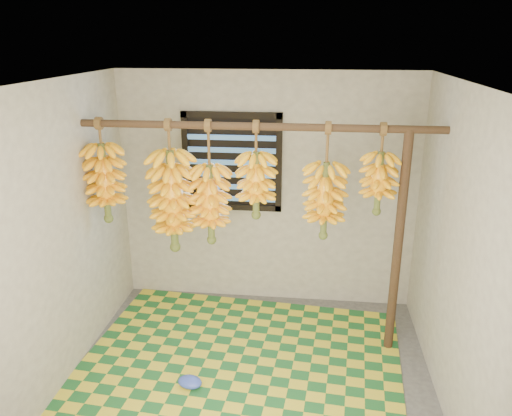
# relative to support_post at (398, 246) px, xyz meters

# --- Properties ---
(floor) EXTENTS (3.00, 3.00, 0.01)m
(floor) POSITION_rel_support_post_xyz_m (-1.20, -0.70, -1.00)
(floor) COLOR #444444
(floor) RESTS_ON ground
(ceiling) EXTENTS (3.00, 3.00, 0.01)m
(ceiling) POSITION_rel_support_post_xyz_m (-1.20, -0.70, 1.40)
(ceiling) COLOR silver
(ceiling) RESTS_ON wall_back
(wall_back) EXTENTS (3.00, 0.01, 2.40)m
(wall_back) POSITION_rel_support_post_xyz_m (-1.20, 0.80, 0.20)
(wall_back) COLOR gray
(wall_back) RESTS_ON floor
(wall_left) EXTENTS (0.01, 3.00, 2.40)m
(wall_left) POSITION_rel_support_post_xyz_m (-2.71, -0.70, 0.20)
(wall_left) COLOR gray
(wall_left) RESTS_ON floor
(wall_right) EXTENTS (0.01, 3.00, 2.40)m
(wall_right) POSITION_rel_support_post_xyz_m (0.30, -0.70, 0.20)
(wall_right) COLOR gray
(wall_right) RESTS_ON floor
(window) EXTENTS (1.00, 0.04, 1.00)m
(window) POSITION_rel_support_post_xyz_m (-1.55, 0.78, 0.50)
(window) COLOR black
(window) RESTS_ON wall_back
(hanging_pole) EXTENTS (3.00, 0.06, 0.06)m
(hanging_pole) POSITION_rel_support_post_xyz_m (-1.20, 0.00, 1.00)
(hanging_pole) COLOR #412C1C
(hanging_pole) RESTS_ON wall_left
(support_post) EXTENTS (0.08, 0.08, 2.00)m
(support_post) POSITION_rel_support_post_xyz_m (0.00, 0.00, 0.00)
(support_post) COLOR #412C1C
(support_post) RESTS_ON floor
(woven_mat) EXTENTS (2.91, 2.41, 0.01)m
(woven_mat) POSITION_rel_support_post_xyz_m (-1.31, -0.41, -0.99)
(woven_mat) COLOR #1A5826
(woven_mat) RESTS_ON floor
(plastic_bag) EXTENTS (0.23, 0.19, 0.08)m
(plastic_bag) POSITION_rel_support_post_xyz_m (-1.67, -0.76, -0.95)
(plastic_bag) COLOR #3047B5
(plastic_bag) RESTS_ON woven_mat
(banana_bunch_a) EXTENTS (0.35, 0.35, 0.92)m
(banana_bunch_a) POSITION_rel_support_post_xyz_m (-2.55, 0.00, 0.48)
(banana_bunch_a) COLOR brown
(banana_bunch_a) RESTS_ON hanging_pole
(banana_bunch_b) EXTENTS (0.39, 0.39, 1.17)m
(banana_bunch_b) POSITION_rel_support_post_xyz_m (-1.95, 0.00, 0.33)
(banana_bunch_b) COLOR brown
(banana_bunch_b) RESTS_ON hanging_pole
(banana_bunch_c) EXTENTS (0.34, 0.34, 1.09)m
(banana_bunch_c) POSITION_rel_support_post_xyz_m (-1.61, 0.00, 0.32)
(banana_bunch_c) COLOR brown
(banana_bunch_c) RESTS_ON hanging_pole
(banana_bunch_d) EXTENTS (0.32, 0.32, 0.83)m
(banana_bunch_d) POSITION_rel_support_post_xyz_m (-1.22, 0.00, 0.50)
(banana_bunch_d) COLOR brown
(banana_bunch_d) RESTS_ON hanging_pole
(banana_bunch_e) EXTENTS (0.37, 0.37, 1.00)m
(banana_bunch_e) POSITION_rel_support_post_xyz_m (-0.64, 0.00, 0.39)
(banana_bunch_e) COLOR brown
(banana_bunch_e) RESTS_ON hanging_pole
(banana_bunch_f) EXTENTS (0.31, 0.31, 0.76)m
(banana_bunch_f) POSITION_rel_support_post_xyz_m (-0.20, 0.00, 0.55)
(banana_bunch_f) COLOR brown
(banana_bunch_f) RESTS_ON hanging_pole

